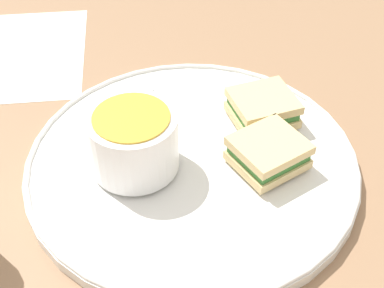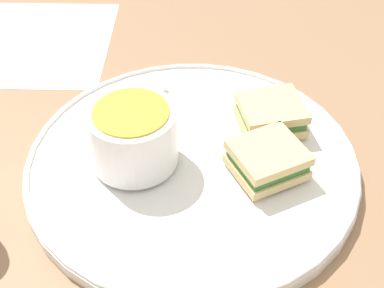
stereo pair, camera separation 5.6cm
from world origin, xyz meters
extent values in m
plane|color=#8E6B4C|center=(0.00, 0.00, 0.00)|extent=(2.40, 2.40, 0.00)
cylinder|color=white|center=(0.00, 0.00, 0.01)|extent=(0.36, 0.36, 0.01)
torus|color=white|center=(0.00, 0.00, 0.02)|extent=(0.36, 0.36, 0.01)
cylinder|color=white|center=(0.01, 0.06, 0.02)|extent=(0.05, 0.05, 0.01)
cylinder|color=white|center=(0.01, 0.06, 0.05)|extent=(0.09, 0.09, 0.06)
cylinder|color=gold|center=(0.01, 0.06, 0.08)|extent=(0.08, 0.08, 0.01)
cube|color=silver|center=(0.11, 0.03, 0.02)|extent=(0.05, 0.07, 0.00)
ellipsoid|color=silver|center=(0.08, 0.07, 0.02)|extent=(0.04, 0.04, 0.01)
cube|color=#DBBC7F|center=(-0.04, -0.07, 0.02)|extent=(0.07, 0.08, 0.01)
cube|color=#33702D|center=(-0.04, -0.07, 0.03)|extent=(0.07, 0.07, 0.01)
cube|color=#DBBC7F|center=(-0.04, -0.07, 0.04)|extent=(0.07, 0.08, 0.01)
cube|color=#DBBC7F|center=(0.02, -0.10, 0.02)|extent=(0.07, 0.07, 0.01)
cube|color=#33702D|center=(0.02, -0.10, 0.03)|extent=(0.06, 0.07, 0.01)
cube|color=#DBBC7F|center=(0.02, -0.10, 0.04)|extent=(0.07, 0.07, 0.01)
cube|color=white|center=(0.32, 0.16, 0.00)|extent=(0.30, 0.31, 0.00)
camera|label=1|loc=(-0.38, 0.17, 0.42)|focal=50.00mm
camera|label=2|loc=(-0.40, 0.12, 0.42)|focal=50.00mm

